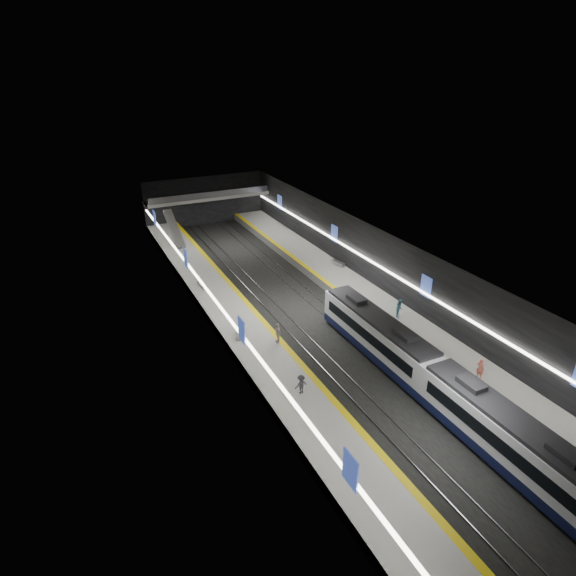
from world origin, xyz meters
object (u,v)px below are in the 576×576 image
passenger_left_b (301,384)px  passenger_right_a (480,368)px  passenger_right_b (400,308)px  bench_left_far (202,285)px  train (433,378)px  bench_left_near (238,334)px  bench_right_far (338,263)px  passenger_left_a (278,333)px  escalator (174,229)px

passenger_left_b → passenger_right_a: bearing=155.8°
passenger_right_b → passenger_left_b: bearing=160.4°
bench_left_far → passenger_left_b: passenger_left_b is taller
passenger_right_b → train: bearing=-160.0°
bench_left_near → passenger_right_a: bearing=-23.5°
bench_left_far → passenger_right_b: bearing=-50.2°
bench_right_far → passenger_right_a: (-2.01, -26.04, 0.62)m
bench_left_far → passenger_left_a: bearing=-85.3°
passenger_left_b → train: bearing=150.0°
train → escalator: escalator is taller
passenger_right_a → passenger_right_b: size_ratio=0.90×
bench_left_far → bench_left_near: bearing=-96.9°
escalator → bench_right_far: (16.81, -18.32, -1.65)m
escalator → bench_left_far: 17.18m
bench_left_far → passenger_right_a: 31.55m
bench_right_far → passenger_right_b: (-1.43, -14.50, 0.72)m
escalator → passenger_right_b: bearing=-64.9°
bench_right_far → train: bearing=-116.0°
bench_left_near → bench_left_far: bearing=109.4°
passenger_left_a → bench_left_far: bearing=-164.2°
passenger_right_a → passenger_left_b: bearing=59.3°
passenger_right_b → passenger_left_a: (-13.48, 0.95, 0.01)m
bench_left_near → bench_right_far: 21.04m
passenger_right_b → bench_left_far: bearing=91.9°
passenger_left_b → escalator: bearing=-96.0°
passenger_right_b → passenger_left_a: bearing=131.8°
escalator → passenger_right_a: 46.77m
bench_right_far → escalator: bearing=121.4°
train → bench_right_far: train is taller
train → bench_left_far: train is taller
passenger_left_b → bench_left_far: bearing=-93.1°
bench_left_far → passenger_left_a: (2.91, -14.81, 0.74)m
passenger_right_a → passenger_left_b: (-14.47, 4.64, -0.03)m
passenger_right_a → passenger_left_a: size_ratio=0.89×
escalator → passenger_left_b: escalator is taller
passenger_left_a → passenger_right_b: bearing=90.7°
escalator → passenger_right_b: (15.38, -32.82, -0.93)m
train → passenger_left_a: (-8.11, 12.07, -0.22)m
bench_left_far → passenger_right_a: passenger_right_a is taller
passenger_right_a → escalator: bearing=5.5°
bench_right_far → passenger_right_a: size_ratio=1.18×
escalator → passenger_left_a: size_ratio=4.08×
bench_left_near → passenger_right_a: 21.91m
passenger_left_a → bench_left_near: bearing=-125.5°
bench_left_far → passenger_left_b: bearing=-93.0°
bench_left_near → passenger_right_b: passenger_right_b is taller
escalator → passenger_right_a: bearing=-71.6°
bench_left_near → bench_right_far: bearing=51.4°
passenger_right_a → passenger_left_b: passenger_right_a is taller
bench_right_far → passenger_right_b: 14.59m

